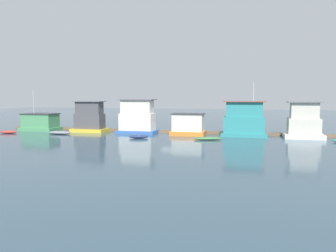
% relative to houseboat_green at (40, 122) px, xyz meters
% --- Properties ---
extents(ground_plane, '(200.00, 200.00, 0.00)m').
position_rel_houseboat_green_xyz_m(ground_plane, '(23.08, 0.08, -1.43)').
color(ground_plane, '#385160').
extents(dock_walkway, '(59.60, 1.77, 0.30)m').
position_rel_houseboat_green_xyz_m(dock_walkway, '(23.08, 2.85, -1.28)').
color(dock_walkway, brown).
rests_on(dock_walkway, ground_plane).
extents(houseboat_green, '(6.20, 4.09, 7.10)m').
position_rel_houseboat_green_xyz_m(houseboat_green, '(0.00, 0.00, 0.00)').
color(houseboat_green, '#4C9360').
rests_on(houseboat_green, ground_plane).
extents(houseboat_yellow, '(5.75, 3.46, 5.15)m').
position_rel_houseboat_green_xyz_m(houseboat_yellow, '(9.22, 0.32, 0.82)').
color(houseboat_yellow, gold).
rests_on(houseboat_yellow, ground_plane).
extents(houseboat_blue, '(6.22, 3.73, 5.48)m').
position_rel_houseboat_green_xyz_m(houseboat_blue, '(17.60, 0.54, 1.06)').
color(houseboat_blue, '#3866B7').
rests_on(houseboat_blue, ground_plane).
extents(houseboat_orange, '(5.18, 3.29, 3.34)m').
position_rel_houseboat_green_xyz_m(houseboat_orange, '(26.09, -0.21, 0.17)').
color(houseboat_orange, orange).
rests_on(houseboat_orange, ground_plane).
extents(houseboat_teal, '(6.63, 3.21, 8.03)m').
position_rel_houseboat_green_xyz_m(houseboat_teal, '(34.43, 0.22, 0.86)').
color(houseboat_teal, teal).
rests_on(houseboat_teal, ground_plane).
extents(houseboat_white, '(5.35, 3.85, 5.19)m').
position_rel_houseboat_green_xyz_m(houseboat_white, '(42.69, 0.18, 0.76)').
color(houseboat_white, white).
rests_on(houseboat_white, ground_plane).
extents(dinghy_red, '(2.97, 1.81, 0.45)m').
position_rel_houseboat_green_xyz_m(dinghy_red, '(-2.37, -5.03, -1.20)').
color(dinghy_red, red).
rests_on(dinghy_red, ground_plane).
extents(dinghy_grey, '(3.78, 1.61, 0.54)m').
position_rel_houseboat_green_xyz_m(dinghy_grey, '(6.37, -4.10, -1.16)').
color(dinghy_grey, gray).
rests_on(dinghy_grey, ground_plane).
extents(dinghy_navy, '(2.95, 1.88, 0.50)m').
position_rel_houseboat_green_xyz_m(dinghy_navy, '(19.98, -5.63, -1.18)').
color(dinghy_navy, navy).
rests_on(dinghy_navy, ground_plane).
extents(dinghy_green, '(4.03, 2.03, 0.41)m').
position_rel_houseboat_green_xyz_m(dinghy_green, '(29.76, -4.98, -1.22)').
color(dinghy_green, '#47844C').
rests_on(dinghy_green, ground_plane).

